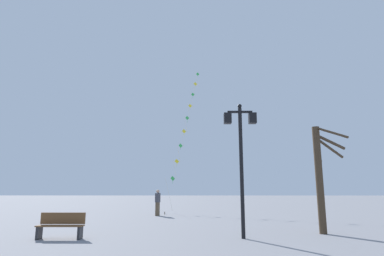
% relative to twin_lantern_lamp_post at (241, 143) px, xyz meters
% --- Properties ---
extents(ground_plane, '(160.00, 160.00, 0.00)m').
position_rel_twin_lantern_lamp_post_xyz_m(ground_plane, '(-2.38, 10.99, -3.39)').
color(ground_plane, gray).
extents(twin_lantern_lamp_post, '(1.22, 0.28, 4.91)m').
position_rel_twin_lantern_lamp_post_xyz_m(twin_lantern_lamp_post, '(0.00, 0.00, 0.00)').
color(twin_lantern_lamp_post, black).
rests_on(twin_lantern_lamp_post, ground_plane).
extents(kite_train, '(2.67, 8.82, 13.91)m').
position_rel_twin_lantern_lamp_post_xyz_m(kite_train, '(-2.55, 15.92, 3.88)').
color(kite_train, brown).
rests_on(kite_train, ground_plane).
extents(kite_flyer, '(0.33, 0.63, 1.71)m').
position_rel_twin_lantern_lamp_post_xyz_m(kite_flyer, '(-4.21, 10.10, -2.49)').
color(kite_flyer, brown).
rests_on(kite_flyer, ground_plane).
extents(bare_tree, '(1.46, 1.92, 4.28)m').
position_rel_twin_lantern_lamp_post_xyz_m(bare_tree, '(3.38, 1.27, -1.02)').
color(bare_tree, '#423323').
rests_on(bare_tree, ground_plane).
extents(park_bench, '(1.60, 0.44, 0.89)m').
position_rel_twin_lantern_lamp_post_xyz_m(park_bench, '(-6.45, -0.14, -2.94)').
color(park_bench, brown).
rests_on(park_bench, ground_plane).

